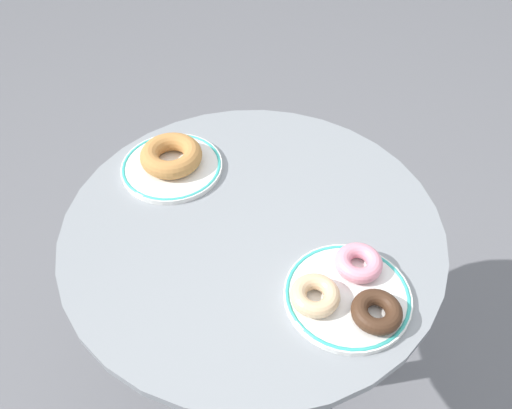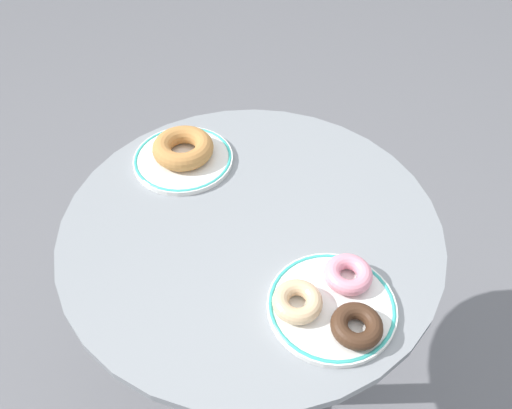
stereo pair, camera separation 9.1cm
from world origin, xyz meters
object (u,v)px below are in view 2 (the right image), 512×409
cafe_table (252,302)px  donut_old_fashioned (183,148)px  donut_chocolate (357,326)px  donut_glazed (297,302)px  plate_right (332,306)px  plate_left (183,159)px  donut_pink_frosted (348,274)px

cafe_table → donut_old_fashioned: size_ratio=6.12×
donut_chocolate → donut_glazed: 0.09m
donut_old_fashioned → donut_chocolate: bearing=3.9°
cafe_table → donut_glazed: bearing=-10.6°
plate_right → donut_chocolate: 0.06m
plate_right → plate_left: bearing=-175.1°
plate_right → donut_pink_frosted: bearing=115.5°
donut_glazed → donut_chocolate: bearing=31.2°
plate_left → donut_old_fashioned: donut_old_fashioned is taller
cafe_table → donut_pink_frosted: (0.19, 0.06, 0.27)m
cafe_table → donut_old_fashioned: bearing=-174.9°
donut_pink_frosted → donut_glazed: bearing=-91.4°
cafe_table → plate_left: plate_left is taller
cafe_table → donut_pink_frosted: 0.34m
plate_left → donut_glazed: (0.40, -0.01, 0.02)m
plate_left → donut_old_fashioned: bearing=131.9°
plate_left → donut_glazed: donut_glazed is taller
plate_left → donut_chocolate: bearing=4.4°
plate_right → donut_glazed: (-0.03, -0.05, 0.02)m
cafe_table → donut_chocolate: bearing=2.9°
plate_right → donut_old_fashioned: donut_old_fashioned is taller
donut_old_fashioned → donut_chocolate: (0.48, 0.03, -0.01)m
plate_left → donut_old_fashioned: 0.02m
donut_chocolate → donut_glazed: same height
donut_old_fashioned → donut_glazed: bearing=-2.2°
cafe_table → donut_glazed: (0.19, -0.03, 0.27)m
cafe_table → donut_pink_frosted: size_ratio=9.54×
donut_chocolate → donut_glazed: size_ratio=1.00×
donut_old_fashioned → cafe_table: bearing=5.1°
plate_left → donut_pink_frosted: bearing=12.0°
plate_left → plate_right: (0.42, 0.04, 0.00)m
donut_old_fashioned → donut_pink_frosted: size_ratio=1.56×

